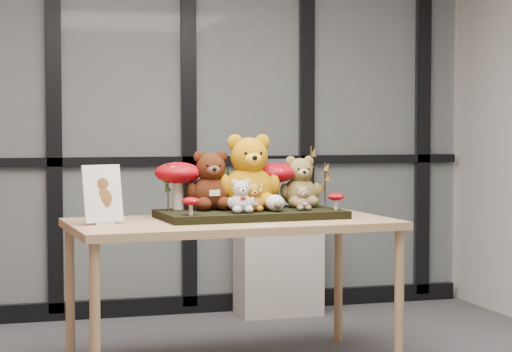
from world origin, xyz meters
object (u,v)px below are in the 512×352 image
object	(u,v)px
mushroom_back_right	(274,183)
bear_pooh_yellow	(249,168)
sign_holder	(103,197)
mushroom_front_right	(336,200)
cabinet	(278,260)
monitor	(277,182)
bear_beige_small	(302,197)
plush_cream_hedgehog	(275,202)
diorama_tray	(251,214)
display_table	(232,232)
mushroom_front_left	(191,205)
bear_brown_medium	(211,177)
mushroom_back_left	(178,183)
bear_small_yellow	(253,196)
bear_tan_back	(300,179)
bear_white_bow	(241,194)

from	to	relation	value
mushroom_back_right	bear_pooh_yellow	bearing A→B (deg)	-153.76
sign_holder	mushroom_front_right	bearing A→B (deg)	-20.70
cabinet	monitor	xyz separation A→B (m)	(0.00, 0.02, 0.53)
bear_beige_small	plush_cream_hedgehog	distance (m)	0.17
mushroom_back_right	diorama_tray	bearing A→B (deg)	-138.69
display_table	mushroom_front_left	xyz separation A→B (m)	(-0.25, -0.12, 0.16)
bear_brown_medium	plush_cream_hedgehog	size ratio (longest dim) A/B	3.58
mushroom_back_left	monitor	xyz separation A→B (m)	(0.90, 1.10, -0.07)
plush_cream_hedgehog	sign_holder	bearing A→B (deg)	175.89
mushroom_front_left	monitor	distance (m)	1.70
mushroom_back_right	mushroom_front_right	world-z (taller)	mushroom_back_right
bear_pooh_yellow	bear_beige_small	bearing A→B (deg)	-34.41
bear_small_yellow	sign_holder	world-z (taller)	sign_holder
display_table	cabinet	xyz separation A→B (m)	(0.66, 1.30, -0.35)
bear_beige_small	mushroom_front_left	xyz separation A→B (m)	(-0.64, -0.11, -0.02)
sign_holder	cabinet	bearing A→B (deg)	24.16
bear_tan_back	sign_holder	xyz separation A→B (m)	(-1.13, -0.24, -0.06)
bear_small_yellow	mushroom_front_right	world-z (taller)	bear_small_yellow
bear_white_bow	mushroom_back_right	distance (m)	0.40
bear_tan_back	mushroom_back_right	xyz separation A→B (m)	(-0.15, 0.02, -0.02)
display_table	sign_holder	world-z (taller)	sign_holder
plush_cream_hedgehog	mushroom_front_right	bearing A→B (deg)	-4.28
bear_brown_medium	cabinet	xyz separation A→B (m)	(0.74, 1.13, -0.64)
bear_brown_medium	sign_holder	world-z (taller)	bear_brown_medium
mushroom_back_left	bear_pooh_yellow	bearing A→B (deg)	-10.52
mushroom_back_right	sign_holder	bearing A→B (deg)	-165.12
bear_white_bow	mushroom_back_left	size ratio (longest dim) A/B	0.68
diorama_tray	cabinet	world-z (taller)	diorama_tray
display_table	sign_holder	distance (m)	0.71
cabinet	bear_small_yellow	bearing A→B (deg)	-112.71
bear_tan_back	mushroom_back_left	world-z (taller)	bear_tan_back
bear_brown_medium	mushroom_front_left	distance (m)	0.35
bear_tan_back	mushroom_front_right	distance (m)	0.29
monitor	bear_white_bow	bearing A→B (deg)	-114.48
mushroom_back_right	mushroom_front_right	size ratio (longest dim) A/B	2.69
mushroom_front_right	cabinet	bearing A→B (deg)	86.23
bear_brown_medium	bear_tan_back	xyz separation A→B (m)	(0.52, 0.05, -0.02)
diorama_tray	bear_beige_small	bearing A→B (deg)	-19.79
bear_small_yellow	monitor	distance (m)	1.44
bear_brown_medium	bear_white_bow	xyz separation A→B (m)	(0.11, -0.23, -0.08)
bear_pooh_yellow	bear_tan_back	world-z (taller)	bear_pooh_yellow
bear_brown_medium	bear_white_bow	size ratio (longest dim) A/B	1.82
mushroom_front_left	monitor	bearing A→B (deg)	57.79
bear_pooh_yellow	monitor	xyz separation A→B (m)	(0.53, 1.17, -0.15)
plush_cream_hedgehog	sign_holder	distance (m)	0.91
display_table	mushroom_back_left	distance (m)	0.41
bear_brown_medium	mushroom_front_left	size ratio (longest dim) A/B	3.46
bear_beige_small	monitor	world-z (taller)	monitor
bear_beige_small	mushroom_front_left	size ratio (longest dim) A/B	1.40
bear_pooh_yellow	diorama_tray	bearing A→B (deg)	-102.47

